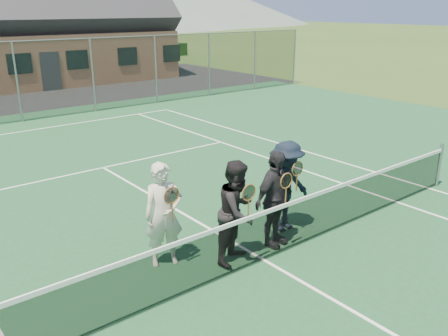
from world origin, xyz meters
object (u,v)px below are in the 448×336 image
at_px(tennis_net, 265,233).
at_px(clubhouse, 28,11).
at_px(player_c, 274,199).
at_px(player_d, 286,186).
at_px(player_b, 238,212).
at_px(player_a, 164,215).

bearing_deg(tennis_net, clubhouse, 80.54).
height_order(player_c, player_d, same).
relative_size(player_b, player_d, 1.00).
distance_m(tennis_net, player_a, 1.74).
relative_size(clubhouse, player_a, 8.67).
bearing_deg(tennis_net, player_a, 143.86).
bearing_deg(clubhouse, player_c, -98.33).
bearing_deg(clubhouse, player_d, -96.94).
bearing_deg(player_b, clubhouse, 79.63).
bearing_deg(player_c, player_a, 160.75).
distance_m(player_a, player_b, 1.24).
xyz_separation_m(player_a, player_b, (1.04, -0.67, -0.00)).
bearing_deg(player_c, tennis_net, -148.04).
height_order(clubhouse, player_b, clubhouse).
height_order(tennis_net, player_d, player_d).
xyz_separation_m(player_b, player_d, (1.49, 0.33, -0.00)).
relative_size(clubhouse, player_d, 8.67).
height_order(tennis_net, player_b, player_b).
relative_size(tennis_net, player_a, 6.49).
distance_m(player_a, player_c, 2.02).
bearing_deg(clubhouse, tennis_net, -99.46).
xyz_separation_m(clubhouse, player_b, (-4.33, -23.67, -3.07)).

